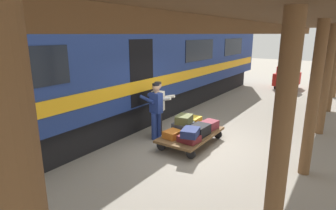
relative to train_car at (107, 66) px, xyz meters
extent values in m
plane|color=gray|center=(-3.61, 0.00, -2.06)|extent=(60.00, 60.00, 0.00)
cylinder|color=brown|center=(-6.20, -6.28, -0.36)|extent=(0.24, 0.24, 3.40)
cylinder|color=brown|center=(-6.20, -3.14, -0.36)|extent=(0.24, 0.24, 3.40)
cylinder|color=brown|center=(-6.20, 0.00, -0.36)|extent=(0.24, 0.24, 3.40)
cylinder|color=brown|center=(-6.20, 3.14, -0.36)|extent=(0.24, 0.24, 3.40)
cube|color=#4E3520|center=(-6.20, 0.00, 1.42)|extent=(3.20, 19.63, 0.16)
cube|color=brown|center=(-4.65, 0.00, 1.19)|extent=(0.08, 19.63, 0.30)
cube|color=navy|center=(0.00, 0.00, 0.29)|extent=(3.00, 21.67, 2.90)
cube|color=black|center=(0.00, 0.00, -1.61)|extent=(2.55, 20.59, 0.90)
cube|color=#99999E|center=(0.00, 0.00, 1.84)|extent=(2.76, 21.24, 0.20)
cube|color=gold|center=(-1.51, 0.00, -0.51)|extent=(0.03, 21.24, 0.36)
cube|color=black|center=(-1.51, -7.58, 0.39)|extent=(0.02, 2.38, 0.84)
cube|color=black|center=(-1.51, -3.79, 0.39)|extent=(0.02, 2.38, 0.84)
cube|color=black|center=(-1.51, 3.79, 0.39)|extent=(0.02, 2.38, 0.84)
cube|color=black|center=(-1.45, 0.00, -0.11)|extent=(0.12, 1.10, 2.00)
cube|color=brown|center=(-3.22, -0.05, -1.76)|extent=(1.16, 2.12, 0.07)
cylinder|color=black|center=(-3.68, 0.79, -1.93)|extent=(0.26, 0.05, 0.26)
cylinder|color=black|center=(-2.75, 0.79, -1.93)|extent=(0.26, 0.05, 0.26)
cylinder|color=black|center=(-3.68, -0.90, -1.93)|extent=(0.26, 0.05, 0.26)
cylinder|color=black|center=(-2.75, -0.90, -1.93)|extent=(0.26, 0.05, 0.26)
cube|color=maroon|center=(-3.48, -0.64, -1.61)|extent=(0.46, 0.67, 0.24)
cube|color=gold|center=(-2.96, -0.64, -1.58)|extent=(0.40, 0.52, 0.29)
cube|color=#CC6B23|center=(-2.96, 0.53, -1.63)|extent=(0.44, 0.50, 0.20)
cube|color=maroon|center=(-3.48, 0.53, -1.65)|extent=(0.54, 0.48, 0.16)
cube|color=black|center=(-3.48, -0.05, -1.58)|extent=(0.46, 0.62, 0.29)
cube|color=#4C515B|center=(-2.96, -0.05, -1.59)|extent=(0.50, 0.61, 0.27)
cube|color=navy|center=(-3.51, 0.53, -1.46)|extent=(0.53, 0.63, 0.20)
cube|color=brown|center=(-2.99, -0.03, -1.34)|extent=(0.50, 0.60, 0.23)
cylinder|color=navy|center=(-2.13, 0.04, -1.65)|extent=(0.16, 0.16, 0.82)
cylinder|color=navy|center=(-2.11, 0.24, -1.65)|extent=(0.16, 0.16, 0.82)
cube|color=navy|center=(-2.12, 0.14, -0.94)|extent=(0.38, 0.26, 0.60)
cylinder|color=tan|center=(-2.12, 0.14, -0.61)|extent=(0.09, 0.09, 0.06)
sphere|color=tan|center=(-2.12, 0.14, -0.47)|extent=(0.22, 0.22, 0.22)
cylinder|color=black|center=(-2.12, 0.14, -0.39)|extent=(0.21, 0.21, 0.06)
cylinder|color=navy|center=(-1.92, -0.05, -0.84)|extent=(0.54, 0.16, 0.21)
cylinder|color=navy|center=(-1.88, 0.27, -0.84)|extent=(0.54, 0.16, 0.21)
cylinder|color=#332D28|center=(-2.04, 0.00, -1.65)|extent=(0.16, 0.16, 0.82)
cylinder|color=#332D28|center=(-2.00, -0.20, -1.65)|extent=(0.16, 0.16, 0.82)
cube|color=silver|center=(-2.02, -0.10, -0.94)|extent=(0.40, 0.29, 0.60)
cylinder|color=tan|center=(-2.02, -0.10, -0.61)|extent=(0.09, 0.09, 0.06)
sphere|color=tan|center=(-2.02, -0.10, -0.47)|extent=(0.22, 0.22, 0.22)
cylinder|color=#332D28|center=(-2.02, -0.10, -0.39)|extent=(0.21, 0.21, 0.06)
cylinder|color=silver|center=(-2.26, 0.01, -0.84)|extent=(0.54, 0.20, 0.21)
cylinder|color=silver|center=(-2.20, -0.30, -0.84)|extent=(0.54, 0.20, 0.21)
cube|color=#B21E19|center=(-3.74, -10.53, -1.51)|extent=(1.27, 1.81, 0.70)
cube|color=#B21E19|center=(-3.74, -10.18, -1.01)|extent=(0.97, 0.79, 0.50)
cylinder|color=black|center=(-4.19, -9.93, -1.86)|extent=(0.12, 0.40, 0.40)
cylinder|color=black|center=(-3.29, -9.93, -1.86)|extent=(0.12, 0.40, 0.40)
cylinder|color=black|center=(-4.19, -11.13, -1.86)|extent=(0.12, 0.40, 0.40)
cylinder|color=black|center=(-3.29, -11.13, -1.86)|extent=(0.12, 0.40, 0.40)
camera|label=1|loc=(-6.79, 6.47, 1.04)|focal=29.30mm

